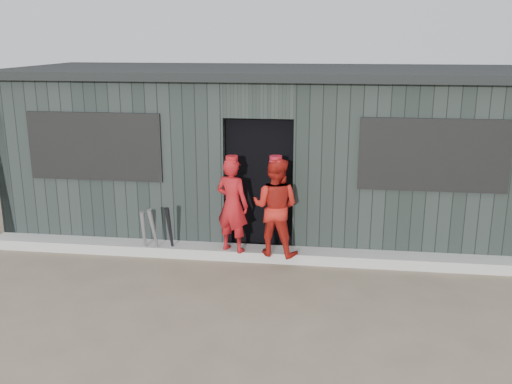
# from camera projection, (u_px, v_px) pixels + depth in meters

# --- Properties ---
(ground) EXTENTS (80.00, 80.00, 0.00)m
(ground) POSITION_uv_depth(u_px,v_px,m) (235.00, 317.00, 6.50)
(ground) COLOR #6E5E4C
(ground) RESTS_ON ground
(curb) EXTENTS (8.00, 0.36, 0.15)m
(curb) POSITION_uv_depth(u_px,v_px,m) (256.00, 253.00, 8.23)
(curb) COLOR #A7A7A2
(curb) RESTS_ON ground
(bat_left) EXTENTS (0.09, 0.20, 0.71)m
(bat_left) POSITION_uv_depth(u_px,v_px,m) (144.00, 234.00, 8.20)
(bat_left) COLOR gray
(bat_left) RESTS_ON ground
(bat_mid) EXTENTS (0.14, 0.27, 0.77)m
(bat_mid) POSITION_uv_depth(u_px,v_px,m) (154.00, 233.00, 8.14)
(bat_mid) COLOR gray
(bat_mid) RESTS_ON ground
(bat_right) EXTENTS (0.07, 0.33, 0.80)m
(bat_right) POSITION_uv_depth(u_px,v_px,m) (170.00, 232.00, 8.16)
(bat_right) COLOR black
(bat_right) RESTS_ON ground
(player_red_left) EXTENTS (0.58, 0.48, 1.35)m
(player_red_left) POSITION_uv_depth(u_px,v_px,m) (232.00, 205.00, 7.97)
(player_red_left) COLOR #A01318
(player_red_left) RESTS_ON curb
(player_red_right) EXTENTS (0.77, 0.65, 1.38)m
(player_red_right) POSITION_uv_depth(u_px,v_px,m) (275.00, 207.00, 7.83)
(player_red_right) COLOR #AF1D15
(player_red_right) RESTS_ON curb
(player_grey_back) EXTENTS (0.66, 0.57, 1.14)m
(player_grey_back) POSITION_uv_depth(u_px,v_px,m) (291.00, 210.00, 8.61)
(player_grey_back) COLOR #B1B1B1
(player_grey_back) RESTS_ON ground
(dugout) EXTENTS (8.30, 3.30, 2.62)m
(dugout) POSITION_uv_depth(u_px,v_px,m) (270.00, 149.00, 9.52)
(dugout) COLOR black
(dugout) RESTS_ON ground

